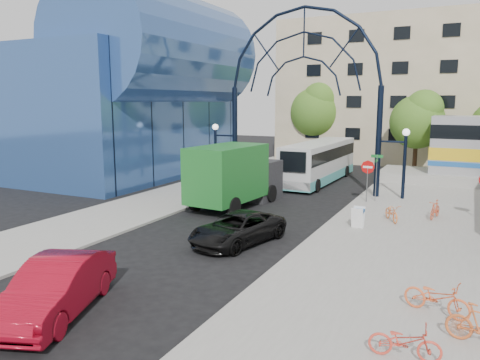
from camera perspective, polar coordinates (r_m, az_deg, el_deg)
The scene contains 19 objects.
ground at distance 19.71m, azimuth -6.10°, elevation -8.35°, with size 120.00×120.00×0.00m, color black.
sidewalk_east at distance 20.79m, azimuth 19.48°, elevation -7.73°, with size 8.00×56.00×0.12m, color gray.
plaza_west at distance 28.05m, azimuth -10.80°, elevation -2.92°, with size 5.00×50.00×0.12m, color gray.
gateway_arch at distance 31.57m, azimuth 7.74°, elevation 14.05°, with size 13.64×0.44×12.10m.
stop_sign at distance 28.59m, azimuth 15.29°, elevation 1.08°, with size 0.80×0.07×2.50m.
street_name_sign at distance 29.09m, azimuth 16.31°, elevation 1.45°, with size 0.70×0.70×2.80m.
sandwich_board at distance 22.86m, azimuth 14.20°, elevation -4.14°, with size 0.55×0.61×0.99m.
transit_hall at distance 39.93m, azimuth -13.48°, elevation 10.26°, with size 16.50×18.00×14.50m.
apartment_block at distance 51.42m, azimuth 17.47°, elevation 10.21°, with size 20.00×12.10×14.00m.
tree_north_a at distance 41.94m, azimuth 20.96°, elevation 6.99°, with size 4.48×4.48×7.00m.
tree_north_b at distance 47.82m, azimuth 9.36°, elevation 8.52°, with size 5.12×5.12×8.00m.
city_bus at distance 35.79m, azimuth 9.65°, elevation 2.28°, with size 2.81×11.08×3.02m.
green_truck at distance 27.08m, azimuth -0.50°, elevation 0.55°, with size 3.24×7.32×3.60m.
black_suv at distance 20.15m, azimuth -0.30°, elevation -5.92°, with size 2.20×4.77×1.33m, color black.
red_sedan at distance 14.65m, azimuth -21.49°, elevation -12.09°, with size 1.70×4.89×1.61m, color maroon.
bike_near_a at distance 24.65m, azimuth 18.01°, elevation -3.79°, with size 0.57×1.63×0.86m, color orange.
bike_near_b at distance 25.92m, azimuth 22.68°, elevation -3.33°, with size 0.44×1.56×0.94m, color #CF4B29.
bike_far_a at distance 14.62m, azimuth 22.87°, elevation -13.05°, with size 0.65×1.87×0.98m, color orange.
bike_far_c at distance 12.09m, azimuth 19.45°, elevation -18.06°, with size 0.57×1.64×0.86m, color red.
Camera 1 is at (10.11, -15.80, 6.05)m, focal length 35.00 mm.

